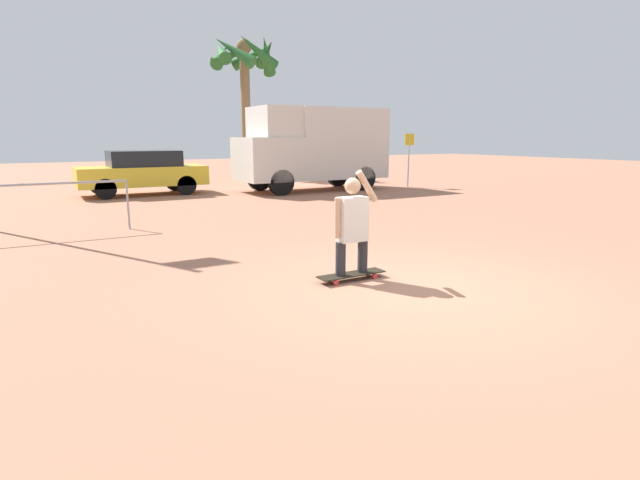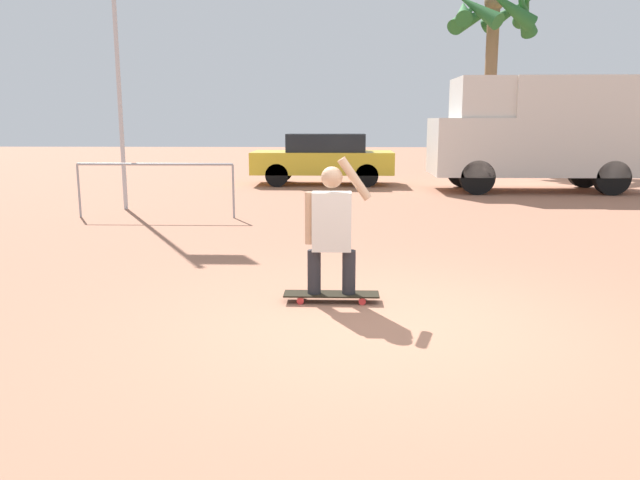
% 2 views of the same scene
% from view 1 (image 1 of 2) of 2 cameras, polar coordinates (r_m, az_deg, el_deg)
% --- Properties ---
extents(ground_plane, '(80.00, 80.00, 0.00)m').
position_cam_1_polar(ground_plane, '(6.74, 11.19, -5.48)').
color(ground_plane, '#A36B51').
extents(skateboard, '(1.01, 0.26, 0.09)m').
position_cam_1_polar(skateboard, '(7.00, 3.62, -3.97)').
color(skateboard, black).
rests_on(skateboard, ground_plane).
extents(person_skateboarder, '(0.69, 0.22, 1.44)m').
position_cam_1_polar(person_skateboarder, '(6.83, 3.69, 2.12)').
color(person_skateboarder, '#28282D').
rests_on(person_skateboarder, skateboard).
extents(camper_van, '(5.54, 2.14, 3.01)m').
position_cam_1_polar(camper_van, '(18.80, -0.65, 10.72)').
color(camper_van, black).
rests_on(camper_van, ground_plane).
extents(parked_car_yellow, '(4.18, 1.79, 1.51)m').
position_cam_1_polar(parked_car_yellow, '(18.36, -19.62, 7.37)').
color(parked_car_yellow, black).
rests_on(parked_car_yellow, ground_plane).
extents(palm_tree_near_van, '(3.61, 3.59, 6.79)m').
position_cam_1_polar(palm_tree_near_van, '(26.07, -8.64, 19.42)').
color(palm_tree_near_van, brown).
rests_on(palm_tree_near_van, ground_plane).
extents(street_sign, '(0.44, 0.06, 2.09)m').
position_cam_1_polar(street_sign, '(20.35, 10.12, 9.81)').
color(street_sign, '#B7B7BC').
rests_on(street_sign, ground_plane).
extents(plaza_railing_segment, '(3.11, 0.05, 1.08)m').
position_cam_1_polar(plaza_railing_segment, '(11.38, -28.86, 4.72)').
color(plaza_railing_segment, '#99999E').
rests_on(plaza_railing_segment, ground_plane).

